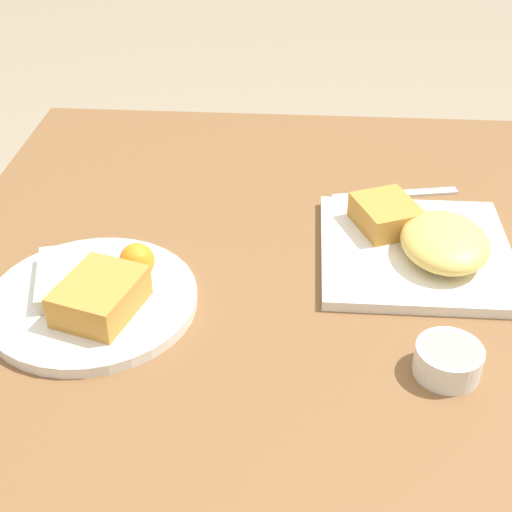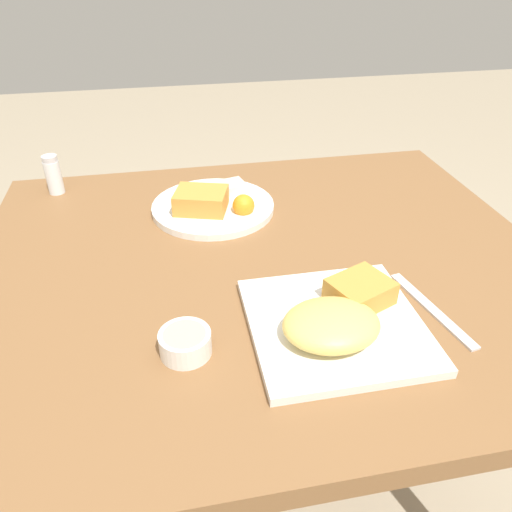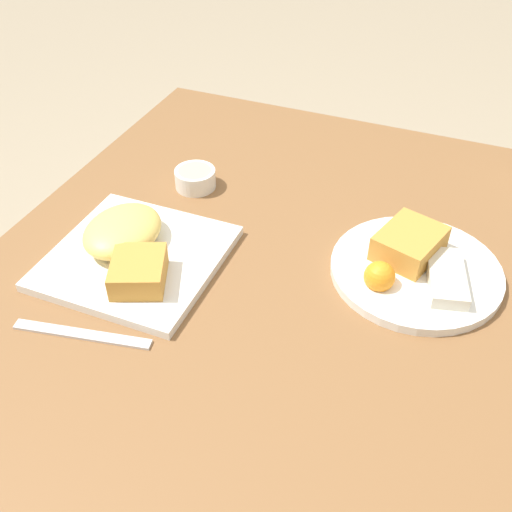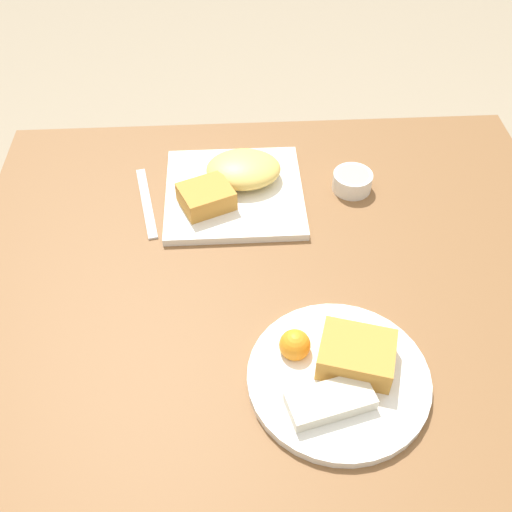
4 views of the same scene
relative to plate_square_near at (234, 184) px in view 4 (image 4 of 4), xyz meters
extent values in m
plane|color=gray|center=(-0.06, 0.20, -0.74)|extent=(8.00, 8.00, 0.00)
cube|color=brown|center=(-0.06, 0.20, -0.04)|extent=(1.00, 0.85, 0.04)
cylinder|color=brown|center=(-0.50, -0.16, -0.40)|extent=(0.05, 0.05, 0.68)
cylinder|color=brown|center=(0.38, -0.16, -0.40)|extent=(0.05, 0.05, 0.68)
cube|color=white|center=(0.00, 0.01, -0.01)|extent=(0.24, 0.24, 0.01)
ellipsoid|color=#EAC660|center=(-0.02, -0.02, 0.01)|extent=(0.13, 0.11, 0.04)
cube|color=#C68938|center=(0.05, 0.04, 0.01)|extent=(0.11, 0.10, 0.04)
cylinder|color=white|center=(-0.13, 0.40, -0.01)|extent=(0.25, 0.25, 0.01)
cube|color=#C68938|center=(-0.15, 0.38, 0.01)|extent=(0.12, 0.11, 0.04)
cube|color=beige|center=(-0.11, 0.44, 0.00)|extent=(0.12, 0.08, 0.02)
sphere|color=orange|center=(-0.07, 0.36, 0.01)|extent=(0.04, 0.04, 0.04)
cylinder|color=white|center=(-0.21, 0.00, 0.00)|extent=(0.07, 0.07, 0.03)
cylinder|color=beige|center=(-0.21, 0.00, 0.01)|extent=(0.06, 0.06, 0.00)
cube|color=silver|center=(0.16, 0.02, -0.02)|extent=(0.05, 0.19, 0.00)
camera|label=1|loc=(-0.77, 0.16, 0.51)|focal=50.00mm
camera|label=2|loc=(-0.21, -0.51, 0.46)|focal=35.00mm
camera|label=3|loc=(0.56, 0.43, 0.57)|focal=42.00mm
camera|label=4|loc=(0.01, 0.83, 0.69)|focal=42.00mm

